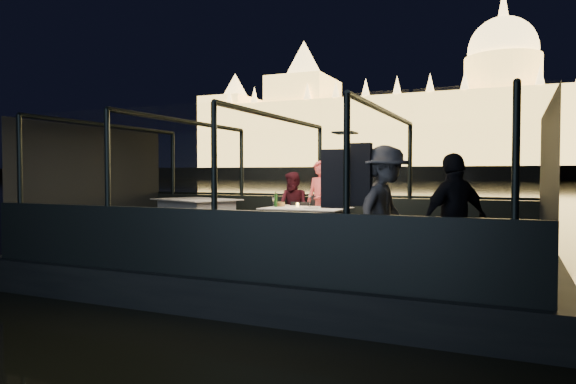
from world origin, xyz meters
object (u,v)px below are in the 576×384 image
at_px(dining_table_aft, 196,222).
at_px(passenger_stripe, 385,213).
at_px(chair_port_right, 319,222).
at_px(wine_bottle, 276,199).
at_px(chair_port_left, 297,222).
at_px(dining_table_central, 306,229).
at_px(coat_stand, 345,210).
at_px(passenger_dark, 455,217).
at_px(person_man_maroon, 294,205).
at_px(person_woman_coral, 320,206).

xyz_separation_m(dining_table_aft, passenger_stripe, (4.39, -2.20, 0.47)).
relative_size(chair_port_right, wine_bottle, 3.29).
bearing_deg(chair_port_left, dining_table_aft, -172.50).
xyz_separation_m(dining_table_central, passenger_stripe, (1.82, -1.82, 0.47)).
relative_size(coat_stand, passenger_dark, 1.21).
distance_m(chair_port_left, passenger_stripe, 3.22).
bearing_deg(passenger_dark, wine_bottle, -80.85).
xyz_separation_m(person_man_maroon, passenger_stripe, (2.44, -2.70, 0.10)).
distance_m(chair_port_right, passenger_dark, 3.87).
bearing_deg(chair_port_left, chair_port_right, 26.88).
bearing_deg(chair_port_right, dining_table_central, -95.55).
xyz_separation_m(chair_port_left, passenger_dark, (3.11, -2.57, 0.40)).
bearing_deg(person_man_maroon, passenger_dark, -35.74).
relative_size(person_woman_coral, wine_bottle, 5.72).
height_order(dining_table_central, passenger_dark, passenger_dark).
distance_m(person_man_maroon, wine_bottle, 0.90).
bearing_deg(person_man_maroon, dining_table_central, -49.17).
height_order(chair_port_left, passenger_dark, passenger_dark).
relative_size(chair_port_left, passenger_stripe, 0.47).
relative_size(dining_table_aft, person_woman_coral, 1.00).
distance_m(passenger_stripe, passenger_dark, 0.93).
distance_m(person_woman_coral, passenger_stripe, 3.29).
bearing_deg(person_woman_coral, passenger_stripe, -45.25).
height_order(person_man_maroon, passenger_dark, passenger_dark).
bearing_deg(dining_table_aft, wine_bottle, -10.86).
height_order(chair_port_left, chair_port_right, chair_port_right).
height_order(dining_table_central, chair_port_right, chair_port_right).
xyz_separation_m(chair_port_right, wine_bottle, (-0.60, -0.64, 0.47)).
relative_size(dining_table_central, passenger_stripe, 0.83).
relative_size(dining_table_central, passenger_dark, 0.90).
relative_size(passenger_stripe, passenger_dark, 1.07).
xyz_separation_m(person_man_maroon, wine_bottle, (0.02, -0.88, 0.17)).
bearing_deg(coat_stand, dining_table_central, 123.52).
height_order(chair_port_right, passenger_stripe, passenger_stripe).
xyz_separation_m(chair_port_right, passenger_stripe, (1.82, -2.46, 0.40)).
bearing_deg(coat_stand, passenger_dark, -2.63).
bearing_deg(wine_bottle, passenger_stripe, -36.92).
relative_size(person_woman_coral, passenger_dark, 1.00).
bearing_deg(person_woman_coral, coat_stand, -54.43).
bearing_deg(chair_port_right, wine_bottle, -138.72).
height_order(dining_table_aft, person_woman_coral, person_woman_coral).
xyz_separation_m(coat_stand, person_woman_coral, (-1.40, 2.90, -0.15)).
relative_size(person_man_maroon, passenger_dark, 0.87).
distance_m(dining_table_aft, person_woman_coral, 2.59).
distance_m(dining_table_central, passenger_stripe, 2.61).
bearing_deg(chair_port_left, person_woman_coral, 54.89).
xyz_separation_m(person_man_maroon, passenger_dark, (3.33, -2.97, 0.10)).
xyz_separation_m(person_woman_coral, person_man_maroon, (-0.56, 0.00, 0.00)).
height_order(coat_stand, passenger_dark, coat_stand).
distance_m(coat_stand, passenger_dark, 1.38).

